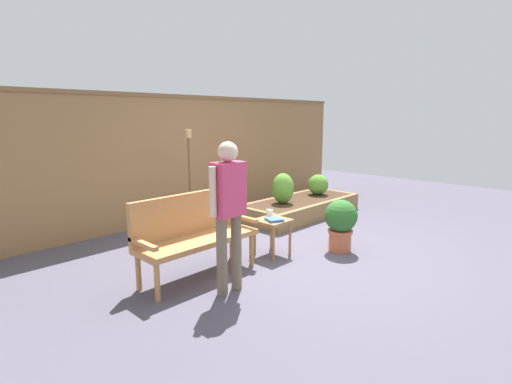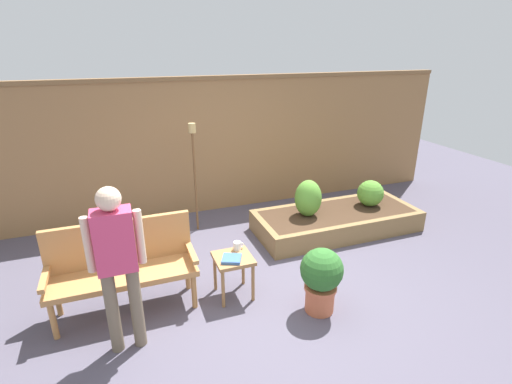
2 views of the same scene
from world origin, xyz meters
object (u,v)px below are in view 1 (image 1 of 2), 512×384
(cup_on_table, at_px, (270,213))
(potted_boxwood, at_px, (341,222))
(shrub_far_corner, at_px, (318,185))
(person_by_bench, at_px, (229,204))
(tiki_torch, at_px, (189,161))
(book_on_table, at_px, (274,220))
(shrub_near_bench, at_px, (283,188))
(side_table, at_px, (272,226))
(garden_bench, at_px, (193,229))

(cup_on_table, xyz_separation_m, potted_boxwood, (0.66, -0.69, -0.12))
(shrub_far_corner, relative_size, person_by_bench, 0.25)
(tiki_torch, bearing_deg, person_by_bench, -117.26)
(cup_on_table, height_order, tiki_torch, tiki_torch)
(cup_on_table, relative_size, book_on_table, 0.63)
(book_on_table, bearing_deg, shrub_near_bench, 60.50)
(book_on_table, relative_size, person_by_bench, 0.12)
(side_table, height_order, book_on_table, book_on_table)
(book_on_table, height_order, shrub_far_corner, shrub_far_corner)
(side_table, xyz_separation_m, shrub_near_bench, (1.43, 1.02, 0.17))
(shrub_far_corner, distance_m, person_by_bench, 3.91)
(shrub_near_bench, distance_m, tiki_torch, 1.71)
(garden_bench, relative_size, cup_on_table, 11.80)
(side_table, distance_m, shrub_far_corner, 2.69)
(book_on_table, bearing_deg, cup_on_table, 80.58)
(person_by_bench, bearing_deg, garden_bench, 88.20)
(side_table, bearing_deg, book_on_table, -119.32)
(potted_boxwood, bearing_deg, person_by_bench, 175.46)
(shrub_far_corner, relative_size, tiki_torch, 0.25)
(cup_on_table, xyz_separation_m, shrub_near_bench, (1.34, 0.89, 0.04))
(shrub_near_bench, height_order, shrub_far_corner, shrub_near_bench)
(shrub_far_corner, height_order, person_by_bench, person_by_bench)
(garden_bench, relative_size, book_on_table, 7.43)
(book_on_table, bearing_deg, person_by_bench, -138.50)
(potted_boxwood, height_order, shrub_far_corner, potted_boxwood)
(cup_on_table, height_order, person_by_bench, person_by_bench)
(cup_on_table, bearing_deg, garden_bench, 176.04)
(garden_bench, distance_m, person_by_bench, 0.74)
(potted_boxwood, bearing_deg, book_on_table, 147.89)
(cup_on_table, xyz_separation_m, tiki_torch, (-0.12, 1.60, 0.58))
(garden_bench, height_order, shrub_far_corner, garden_bench)
(potted_boxwood, height_order, shrub_near_bench, shrub_near_bench)
(shrub_near_bench, xyz_separation_m, person_by_bench, (-2.56, -1.43, 0.37))
(side_table, bearing_deg, shrub_far_corner, 22.38)
(potted_boxwood, relative_size, shrub_far_corner, 1.79)
(garden_bench, bearing_deg, cup_on_table, -3.96)
(shrub_near_bench, bearing_deg, cup_on_table, -146.30)
(potted_boxwood, bearing_deg, side_table, 143.54)
(side_table, xyz_separation_m, tiki_torch, (-0.02, 1.74, 0.71))
(book_on_table, height_order, tiki_torch, tiki_torch)
(side_table, height_order, potted_boxwood, potted_boxwood)
(tiki_torch, bearing_deg, side_table, -89.23)
(side_table, xyz_separation_m, cup_on_table, (0.09, 0.13, 0.13))
(garden_bench, bearing_deg, person_by_bench, -91.80)
(side_table, distance_m, cup_on_table, 0.21)
(side_table, relative_size, shrub_near_bench, 0.91)
(tiki_torch, bearing_deg, potted_boxwood, -71.26)
(person_by_bench, bearing_deg, cup_on_table, 23.91)
(side_table, height_order, tiki_torch, tiki_torch)
(potted_boxwood, relative_size, person_by_bench, 0.45)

